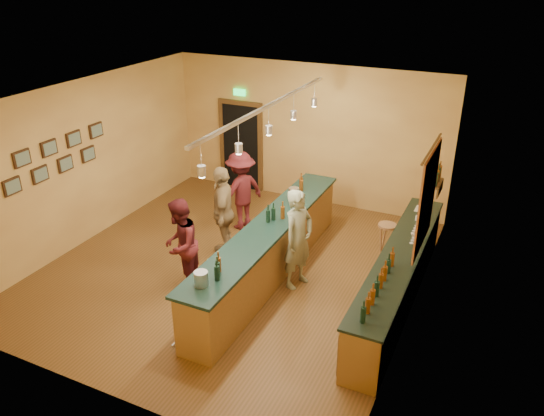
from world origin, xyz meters
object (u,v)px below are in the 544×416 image
at_px(bartender, 298,239).
at_px(bar_stool, 387,231).
at_px(back_counter, 398,278).
at_px(customer_c, 241,191).
at_px(tasting_bar, 269,247).
at_px(customer_a, 180,245).
at_px(customer_b, 223,212).

xyz_separation_m(bartender, bar_stool, (1.16, 1.56, -0.33)).
xyz_separation_m(back_counter, customer_c, (-3.64, 1.36, 0.35)).
relative_size(tasting_bar, customer_c, 3.03).
xyz_separation_m(back_counter, customer_a, (-3.49, -1.09, 0.34)).
height_order(back_counter, bartender, bartender).
relative_size(back_counter, customer_a, 2.77).
bearing_deg(tasting_bar, customer_c, 132.00).
height_order(customer_c, bar_stool, customer_c).
distance_m(tasting_bar, bartender, 0.62).
bearing_deg(customer_a, tasting_bar, 110.36).
height_order(back_counter, tasting_bar, tasting_bar).
relative_size(back_counter, bar_stool, 6.41).
xyz_separation_m(back_counter, bar_stool, (-0.54, 1.39, 0.08)).
bearing_deg(customer_b, customer_a, -29.22).
bearing_deg(customer_b, bartender, 52.69).
xyz_separation_m(back_counter, tasting_bar, (-2.26, -0.18, 0.12)).
relative_size(tasting_bar, bar_stool, 7.19).
xyz_separation_m(back_counter, bartender, (-1.71, -0.18, 0.41)).
bearing_deg(customer_a, customer_c, 167.40).
height_order(bartender, customer_c, bartender).
distance_m(customer_c, bar_stool, 3.11).
xyz_separation_m(tasting_bar, bartender, (0.55, 0.00, 0.29)).
distance_m(bartender, customer_a, 2.01).
bearing_deg(customer_a, bar_stool, 113.92).
xyz_separation_m(customer_b, bar_stool, (2.85, 1.19, -0.34)).
distance_m(bartender, customer_b, 1.73).
distance_m(back_counter, customer_a, 3.67).
relative_size(bartender, customer_a, 1.09).
bearing_deg(tasting_bar, bar_stool, 42.41).
relative_size(back_counter, customer_b, 2.51).
xyz_separation_m(bartender, customer_b, (-1.69, 0.37, 0.01)).
relative_size(customer_a, customer_c, 0.98).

